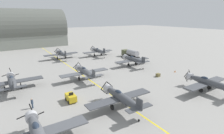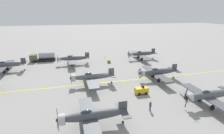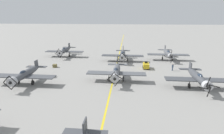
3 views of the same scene
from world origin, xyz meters
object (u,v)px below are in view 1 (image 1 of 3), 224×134
airplane_near_right (208,82)px  ground_crew_walking (32,103)px  airplane_mid_left (12,81)px  hangar (28,31)px  airplane_far_center (61,53)px  tow_tractor (71,97)px  airplane_far_right (98,51)px  airplane_mid_center (85,72)px  supply_crate_by_tanker (158,75)px  traffic_cone (175,71)px  fuel_tanker (130,53)px  airplane_mid_right (133,59)px  airplane_near_left (38,134)px  airplane_near_center (121,97)px

airplane_near_right → ground_crew_walking: bearing=166.9°
airplane_mid_left → hangar: hangar is taller
airplane_far_center → tow_tractor: 34.42m
airplane_far_right → airplane_mid_center: same height
airplane_near_right → supply_crate_by_tanker: 12.05m
traffic_cone → hangar: (-26.65, 68.72, 7.57)m
airplane_mid_center → supply_crate_by_tanker: bearing=-20.9°
airplane_far_right → tow_tractor: size_ratio=4.62×
fuel_tanker → traffic_cone: fuel_tanker is taller
airplane_near_right → airplane_far_center: bearing=118.1°
airplane_mid_left → supply_crate_by_tanker: bearing=-28.4°
airplane_near_right → fuel_tanker: bearing=87.3°
hangar → tow_tractor: bearing=-92.9°
airplane_mid_center → tow_tractor: 11.41m
airplane_mid_left → ground_crew_walking: bearing=-88.7°
tow_tractor → hangar: (3.52, 69.85, 7.06)m
airplane_far_right → ground_crew_walking: size_ratio=6.92×
airplane_mid_right → hangar: 61.44m
airplane_near_right → supply_crate_by_tanker: bearing=104.9°
airplane_mid_left → supply_crate_by_tanker: (31.84, -10.10, -1.61)m
airplane_far_center → airplane_far_right: bearing=4.0°
airplane_near_right → fuel_tanker: 33.33m
ground_crew_walking → traffic_cone: 36.43m
airplane_near_right → traffic_cone: airplane_near_right is taller
airplane_near_left → airplane_mid_left: size_ratio=1.00×
airplane_mid_left → traffic_cone: airplane_mid_left is taller
traffic_cone → hangar: hangar is taller
airplane_near_center → traffic_cone: (24.00, 7.96, -1.74)m
airplane_mid_center → fuel_tanker: (24.06, 13.00, -0.50)m
airplane_far_center → tow_tractor: (-8.62, -33.31, -1.22)m
airplane_near_center → airplane_mid_right: 26.59m
airplane_mid_center → fuel_tanker: size_ratio=1.50×
airplane_far_center → supply_crate_by_tanker: size_ratio=12.34×
airplane_mid_right → tow_tractor: size_ratio=4.62×
airplane_far_right → traffic_cone: bearing=-85.2°
ground_crew_walking → traffic_cone: size_ratio=3.15×
airplane_near_right → airplane_far_right: same height
airplane_mid_center → supply_crate_by_tanker: 18.38m
ground_crew_walking → supply_crate_by_tanker: size_ratio=1.78×
supply_crate_by_tanker → traffic_cone: (6.72, 0.05, -0.13)m
airplane_far_center → hangar: 37.35m
airplane_mid_center → fuel_tanker: bearing=33.1°
airplane_mid_center → ground_crew_walking: bearing=-144.6°
airplane_mid_left → ground_crew_walking: size_ratio=6.92×
airplane_far_right → airplane_far_center: 13.73m
hangar → airplane_mid_right: bearing=-69.9°
ground_crew_walking → traffic_cone: ground_crew_walking is taller
airplane_far_center → traffic_cone: 38.77m
airplane_near_right → tow_tractor: airplane_near_right is taller
airplane_mid_center → airplane_far_center: bearing=90.7°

